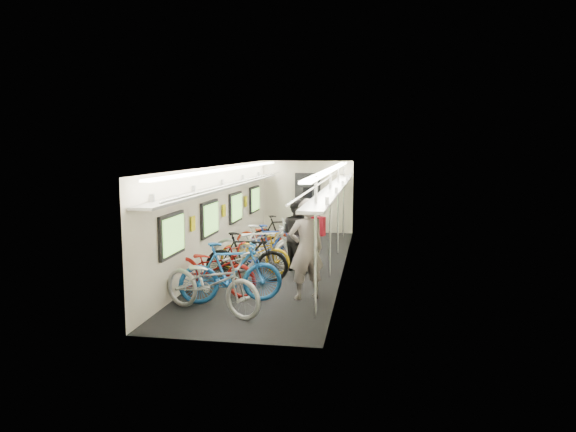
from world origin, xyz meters
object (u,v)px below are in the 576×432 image
(bicycle_1, at_px, (231,273))
(bicycle_0, at_px, (212,282))
(passenger_near, at_px, (306,249))
(passenger_mid, at_px, (297,235))
(backpack, at_px, (318,226))

(bicycle_1, bearing_deg, bicycle_0, 145.63)
(passenger_near, distance_m, passenger_mid, 2.25)
(passenger_near, bearing_deg, passenger_mid, -105.01)
(bicycle_1, bearing_deg, backpack, -69.59)
(bicycle_0, xyz_separation_m, passenger_near, (1.49, 1.11, 0.41))
(bicycle_0, distance_m, bicycle_1, 0.64)
(passenger_near, xyz_separation_m, passenger_mid, (-0.49, 2.19, -0.11))
(bicycle_1, distance_m, passenger_mid, 2.82)
(passenger_near, height_order, backpack, passenger_near)
(bicycle_0, relative_size, passenger_mid, 1.22)
(bicycle_0, height_order, bicycle_1, bicycle_1)
(backpack, bearing_deg, passenger_near, -82.12)
(passenger_near, relative_size, backpack, 5.01)
(bicycle_0, bearing_deg, backpack, -19.54)
(bicycle_1, xyz_separation_m, backpack, (1.47, 1.22, 0.71))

